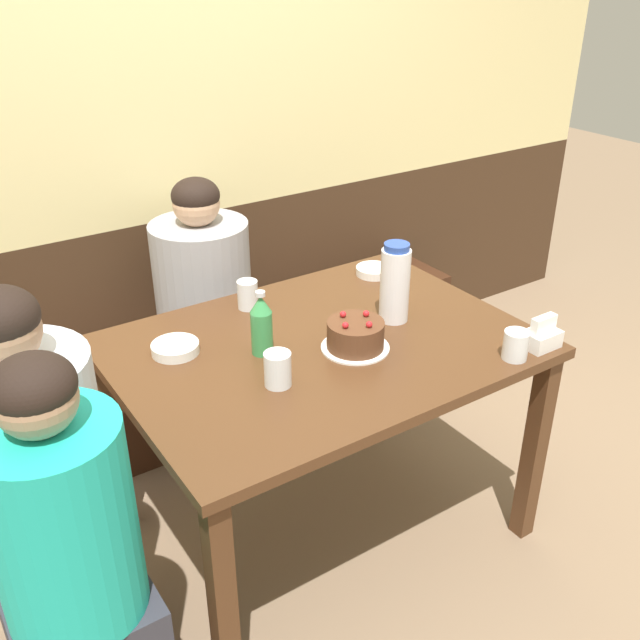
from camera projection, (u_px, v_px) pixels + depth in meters
ground_plane at (322, 526)px, 2.59m from camera, size 12.00×12.00×0.00m
back_wall at (172, 125)px, 2.78m from camera, size 4.80×0.04×2.50m
bench_seat at (215, 372)px, 3.09m from camera, size 2.36×0.38×0.46m
dining_table at (322, 368)px, 2.27m from camera, size 1.27×0.93×0.77m
birthday_cake at (355, 336)px, 2.18m from camera, size 0.21×0.21×0.11m
water_pitcher at (395, 283)px, 2.31m from camera, size 0.10×0.10×0.27m
soju_bottle at (261, 324)px, 2.13m from camera, size 0.07×0.07×0.21m
napkin_holder at (542, 336)px, 2.19m from camera, size 0.11×0.08×0.11m
bowl_soup_white at (374, 271)px, 2.69m from camera, size 0.13×0.13×0.03m
bowl_rice_small at (175, 348)px, 2.17m from camera, size 0.15×0.15×0.03m
glass_water_tall at (516, 345)px, 2.13m from camera, size 0.08×0.08×0.09m
glass_tumbler_short at (278, 369)px, 1.99m from camera, size 0.08×0.08×0.10m
glass_shot_small at (248, 295)px, 2.42m from camera, size 0.07×0.07×0.10m
person_teal_shirt at (37, 488)px, 1.90m from camera, size 0.39×0.39×1.17m
person_pale_blue_shirt at (206, 319)px, 2.83m from camera, size 0.37×0.37×1.13m
person_grey_tee at (75, 576)px, 1.69m from camera, size 0.34×0.33×1.15m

